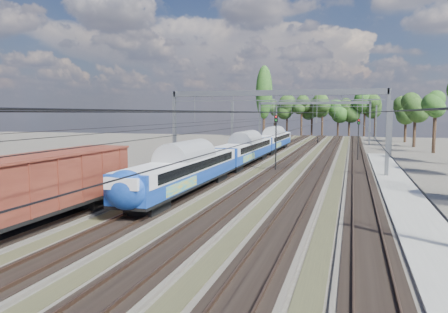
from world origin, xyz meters
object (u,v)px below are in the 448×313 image
(signal_near, at_px, (276,136))
(emu_train, at_px, (245,146))
(freight_boxcar, at_px, (36,186))
(worker, at_px, (318,140))
(signal_far, at_px, (358,135))

(signal_near, bearing_deg, emu_train, 130.67)
(freight_boxcar, distance_m, worker, 74.18)
(freight_boxcar, relative_size, signal_near, 2.48)
(worker, distance_m, signal_near, 45.50)
(worker, bearing_deg, signal_far, 178.75)
(emu_train, bearing_deg, signal_near, -39.49)
(worker, xyz_separation_m, signal_far, (7.72, -32.01, 2.85))
(worker, xyz_separation_m, signal_near, (-1.29, -45.36, 3.21))
(signal_near, xyz_separation_m, signal_far, (9.00, 13.36, -0.37))
(freight_boxcar, height_order, signal_far, signal_far)
(emu_train, distance_m, worker, 42.16)
(emu_train, xyz_separation_m, worker, (5.69, 41.74, -1.70))
(freight_boxcar, xyz_separation_m, worker, (10.19, 73.46, -1.68))
(emu_train, relative_size, freight_boxcar, 3.89)
(emu_train, height_order, signal_near, signal_near)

